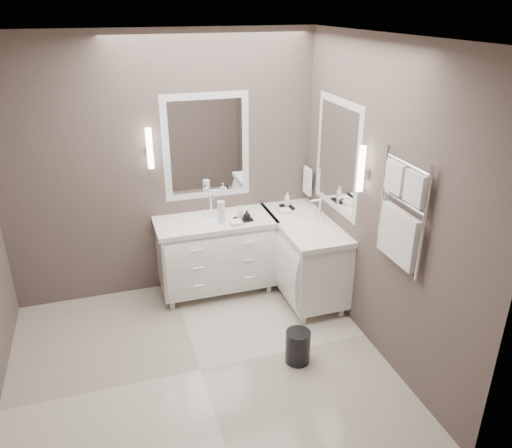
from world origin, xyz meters
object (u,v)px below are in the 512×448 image
object	(u,v)px
waste_bin	(298,347)
vanity_right	(304,253)
towel_ladder	(401,218)
vanity_back	(216,251)

from	to	relation	value
waste_bin	vanity_right	bearing A→B (deg)	65.36
waste_bin	towel_ladder	bearing A→B (deg)	-19.76
vanity_right	towel_ladder	distance (m)	1.60
towel_ladder	waste_bin	world-z (taller)	towel_ladder
towel_ladder	waste_bin	size ratio (longest dim) A/B	2.95
vanity_back	vanity_right	size ratio (longest dim) A/B	1.00
vanity_right	waste_bin	size ratio (longest dim) A/B	4.06
vanity_right	vanity_back	bearing A→B (deg)	159.62
vanity_back	waste_bin	world-z (taller)	vanity_back
vanity_back	waste_bin	xyz separation A→B (m)	(0.40, -1.37, -0.33)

